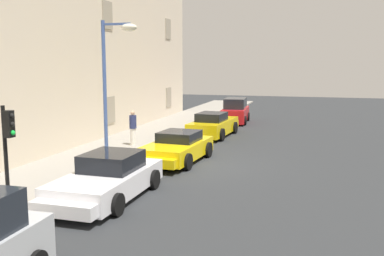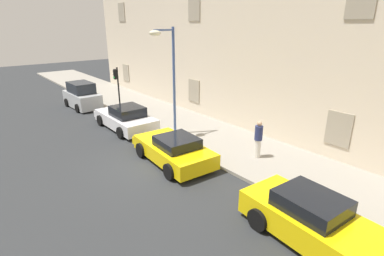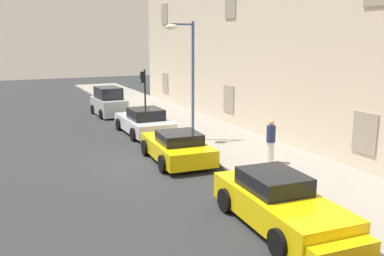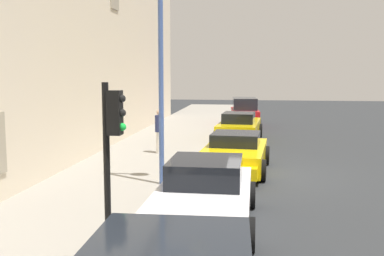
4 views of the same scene
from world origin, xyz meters
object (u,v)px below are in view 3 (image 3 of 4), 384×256
at_px(hatchback_parked, 109,103).
at_px(pedestrian_admiring, 271,141).
at_px(traffic_light, 144,85).
at_px(street_lamp, 185,59).
at_px(sportscar_yellow_flank, 176,146).
at_px(sportscar_white_middle, 283,207).
at_px(sportscar_red_lead, 143,122).

xyz_separation_m(hatchback_parked, pedestrian_admiring, (13.89, 2.94, 0.19)).
distance_m(hatchback_parked, traffic_light, 3.67).
bearing_deg(street_lamp, sportscar_yellow_flank, -31.93).
height_order(hatchback_parked, street_lamp, street_lamp).
relative_size(sportscar_yellow_flank, hatchback_parked, 1.29).
xyz_separation_m(sportscar_yellow_flank, pedestrian_admiring, (2.40, 3.03, 0.45)).
xyz_separation_m(traffic_light, pedestrian_admiring, (10.79, 1.54, -1.19)).
height_order(sportscar_white_middle, street_lamp, street_lamp).
bearing_deg(sportscar_red_lead, sportscar_white_middle, -1.83).
bearing_deg(street_lamp, traffic_light, -179.65).
bearing_deg(hatchback_parked, street_lamp, 9.00).
height_order(sportscar_red_lead, sportscar_yellow_flank, sportscar_red_lead).
bearing_deg(sportscar_red_lead, street_lamp, 19.90).
relative_size(sportscar_white_middle, street_lamp, 0.90).
relative_size(sportscar_white_middle, hatchback_parked, 1.40).
height_order(hatchback_parked, traffic_light, traffic_light).
bearing_deg(street_lamp, sportscar_white_middle, -8.85).
distance_m(sportscar_white_middle, pedestrian_admiring, 5.64).
xyz_separation_m(sportscar_yellow_flank, street_lamp, (-2.45, 1.53, 3.44)).
height_order(traffic_light, pedestrian_admiring, traffic_light).
height_order(sportscar_yellow_flank, sportscar_white_middle, sportscar_white_middle).
xyz_separation_m(sportscar_red_lead, hatchback_parked, (-6.02, -0.34, 0.24)).
height_order(sportscar_yellow_flank, street_lamp, street_lamp).
bearing_deg(hatchback_parked, traffic_light, 24.20).
height_order(sportscar_red_lead, street_lamp, street_lamp).
xyz_separation_m(street_lamp, pedestrian_admiring, (4.85, 1.50, -2.99)).
relative_size(sportscar_yellow_flank, pedestrian_admiring, 2.69).
relative_size(hatchback_parked, pedestrian_admiring, 2.07).
bearing_deg(traffic_light, hatchback_parked, -155.80).
relative_size(traffic_light, pedestrian_admiring, 1.75).
height_order(sportscar_red_lead, traffic_light, traffic_light).
bearing_deg(street_lamp, sportscar_red_lead, -160.10).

